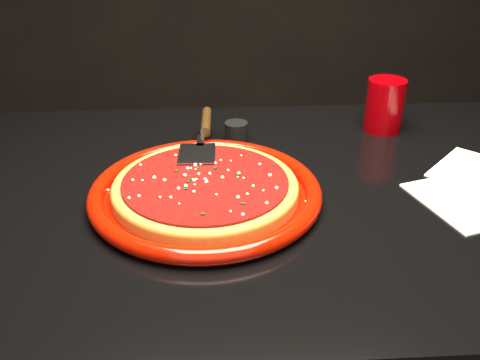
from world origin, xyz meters
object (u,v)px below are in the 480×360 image
at_px(plate, 206,192).
at_px(pizza_server, 203,135).
at_px(table, 268,343).
at_px(ramekin, 236,131).
at_px(cup, 385,105).

distance_m(plate, pizza_server, 0.17).
bearing_deg(pizza_server, table, -44.66).
height_order(table, ramekin, ramekin).
bearing_deg(table, cup, 42.52).
bearing_deg(plate, cup, 35.99).
bearing_deg(table, plate, -163.09).
distance_m(pizza_server, ramekin, 0.11).
height_order(pizza_server, cup, cup).
distance_m(table, plate, 0.41).
bearing_deg(cup, plate, -144.01).
relative_size(table, ramekin, 24.99).
relative_size(table, plate, 3.07).
relative_size(plate, cup, 3.47).
height_order(table, pizza_server, pizza_server).
distance_m(pizza_server, cup, 0.41).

